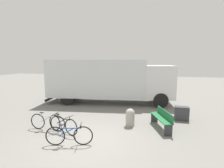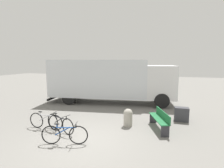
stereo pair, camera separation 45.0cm
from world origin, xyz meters
name	(u,v)px [view 2 (the right image)]	position (x,y,z in m)	size (l,w,h in m)	color
ground_plane	(83,139)	(0.00, 0.00, 0.00)	(60.00, 60.00, 0.00)	slate
delivery_truck	(110,79)	(-0.83, 6.19, 1.76)	(9.24, 3.45, 3.16)	silver
park_bench	(160,119)	(2.89, 1.96, 0.49)	(0.98, 1.82, 0.85)	#1E6638
bicycle_near	(46,121)	(-2.08, 0.50, 0.38)	(1.74, 0.44, 0.81)	black
bicycle_middle	(60,124)	(-1.28, 0.39, 0.38)	(1.66, 0.65, 0.81)	black
bicycle_far	(65,134)	(-0.47, -0.55, 0.38)	(1.68, 0.59, 0.81)	black
bollard_near_bench	(128,117)	(1.42, 1.94, 0.44)	(0.44, 0.44, 0.84)	#9E998C
utility_box	(181,114)	(3.92, 3.40, 0.36)	(0.69, 0.41, 0.72)	#38383D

